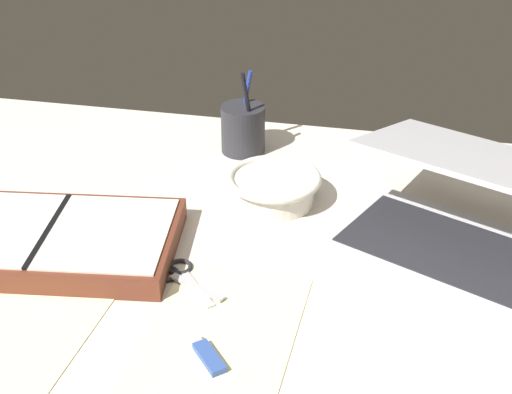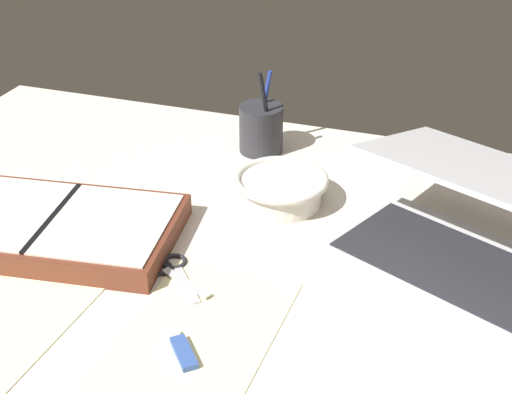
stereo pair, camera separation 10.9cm
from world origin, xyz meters
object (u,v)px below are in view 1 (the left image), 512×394
laptop (457,220)px  planner (50,240)px  pen_cup (243,128)px  scissors (178,275)px  bowl (274,187)px

laptop → planner: bearing=-143.1°
pen_cup → planner: pen_cup is taller
pen_cup → planner: size_ratio=0.42×
planner → scissors: planner is taller
laptop → bowl: laptop is taller
scissors → pen_cup: bearing=126.5°
planner → scissors: size_ratio=3.44×
pen_cup → planner: (-20.96, -39.50, -2.81)cm
planner → scissors: bearing=-14.0°
laptop → pen_cup: bearing=170.6°
bowl → pen_cup: bearing=117.8°
laptop → pen_cup: (-39.05, 25.97, -0.47)cm
bowl → scissors: 25.79cm
bowl → scissors: size_ratio=1.36×
laptop → planner: (-60.01, -13.53, -3.29)cm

